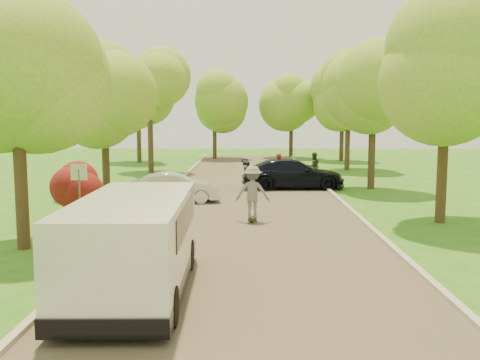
{
  "coord_description": "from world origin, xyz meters",
  "views": [
    {
      "loc": [
        -0.11,
        -13.89,
        3.76
      ],
      "look_at": [
        -0.38,
        6.86,
        1.3
      ],
      "focal_mm": 40.0,
      "sensor_mm": 36.0,
      "label": 1
    }
  ],
  "objects_px": {
    "minivan": "(134,243)",
    "person_striped": "(279,169)",
    "street_sign": "(79,182)",
    "dark_sedan": "(293,174)",
    "silver_sedan": "(174,188)",
    "person_olive": "(314,167)",
    "longboard": "(252,219)",
    "skateboarder": "(253,192)"
  },
  "relations": [
    {
      "from": "street_sign",
      "to": "person_striped",
      "type": "relative_size",
      "value": 1.22
    },
    {
      "from": "skateboarder",
      "to": "silver_sedan",
      "type": "bearing_deg",
      "value": -47.17
    },
    {
      "from": "street_sign",
      "to": "longboard",
      "type": "xyz_separation_m",
      "value": [
        5.89,
        1.09,
        -1.46
      ]
    },
    {
      "from": "silver_sedan",
      "to": "longboard",
      "type": "height_order",
      "value": "silver_sedan"
    },
    {
      "from": "dark_sedan",
      "to": "person_striped",
      "type": "distance_m",
      "value": 1.51
    },
    {
      "from": "minivan",
      "to": "person_striped",
      "type": "relative_size",
      "value": 3.15
    },
    {
      "from": "minivan",
      "to": "person_striped",
      "type": "bearing_deg",
      "value": 75.99
    },
    {
      "from": "minivan",
      "to": "person_olive",
      "type": "relative_size",
      "value": 3.3
    },
    {
      "from": "street_sign",
      "to": "person_olive",
      "type": "xyz_separation_m",
      "value": [
        9.6,
        13.33,
        -0.72
      ]
    },
    {
      "from": "dark_sedan",
      "to": "person_striped",
      "type": "bearing_deg",
      "value": 22.96
    },
    {
      "from": "person_olive",
      "to": "silver_sedan",
      "type": "bearing_deg",
      "value": 30.35
    },
    {
      "from": "skateboarder",
      "to": "street_sign",
      "type": "bearing_deg",
      "value": 14.91
    },
    {
      "from": "person_olive",
      "to": "skateboarder",
      "type": "bearing_deg",
      "value": 55.23
    },
    {
      "from": "skateboarder",
      "to": "person_olive",
      "type": "bearing_deg",
      "value": -102.43
    },
    {
      "from": "skateboarder",
      "to": "person_striped",
      "type": "height_order",
      "value": "skateboarder"
    },
    {
      "from": "dark_sedan",
      "to": "person_striped",
      "type": "xyz_separation_m",
      "value": [
        -0.66,
        1.36,
        0.11
      ]
    },
    {
      "from": "skateboarder",
      "to": "person_olive",
      "type": "xyz_separation_m",
      "value": [
        3.71,
        12.24,
        -0.22
      ]
    },
    {
      "from": "silver_sedan",
      "to": "dark_sedan",
      "type": "bearing_deg",
      "value": -57.77
    },
    {
      "from": "street_sign",
      "to": "silver_sedan",
      "type": "bearing_deg",
      "value": 65.03
    },
    {
      "from": "silver_sedan",
      "to": "minivan",
      "type": "bearing_deg",
      "value": 176.22
    },
    {
      "from": "skateboarder",
      "to": "minivan",
      "type": "bearing_deg",
      "value": 76.3
    },
    {
      "from": "person_striped",
      "to": "street_sign",
      "type": "bearing_deg",
      "value": 72.37
    },
    {
      "from": "street_sign",
      "to": "skateboarder",
      "type": "xyz_separation_m",
      "value": [
        5.89,
        1.09,
        -0.49
      ]
    },
    {
      "from": "dark_sedan",
      "to": "longboard",
      "type": "distance_m",
      "value": 9.23
    },
    {
      "from": "street_sign",
      "to": "longboard",
      "type": "height_order",
      "value": "street_sign"
    },
    {
      "from": "skateboarder",
      "to": "person_striped",
      "type": "xyz_separation_m",
      "value": [
        1.55,
        10.3,
        -0.18
      ]
    },
    {
      "from": "silver_sedan",
      "to": "person_striped",
      "type": "distance_m",
      "value": 7.79
    },
    {
      "from": "silver_sedan",
      "to": "person_striped",
      "type": "xyz_separation_m",
      "value": [
        4.94,
        6.02,
        0.24
      ]
    },
    {
      "from": "silver_sedan",
      "to": "skateboarder",
      "type": "xyz_separation_m",
      "value": [
        3.39,
        -4.28,
        0.42
      ]
    },
    {
      "from": "dark_sedan",
      "to": "minivan",
      "type": "bearing_deg",
      "value": 161.11
    },
    {
      "from": "minivan",
      "to": "dark_sedan",
      "type": "xyz_separation_m",
      "value": [
        4.8,
        16.86,
        -0.31
      ]
    },
    {
      "from": "silver_sedan",
      "to": "person_olive",
      "type": "xyz_separation_m",
      "value": [
        7.1,
        7.96,
        0.19
      ]
    },
    {
      "from": "minivan",
      "to": "skateboarder",
      "type": "height_order",
      "value": "minivan"
    },
    {
      "from": "dark_sedan",
      "to": "skateboarder",
      "type": "distance_m",
      "value": 9.21
    },
    {
      "from": "longboard",
      "to": "skateboarder",
      "type": "distance_m",
      "value": 0.97
    },
    {
      "from": "silver_sedan",
      "to": "person_olive",
      "type": "bearing_deg",
      "value": -49.28
    },
    {
      "from": "minivan",
      "to": "skateboarder",
      "type": "distance_m",
      "value": 8.33
    },
    {
      "from": "silver_sedan",
      "to": "longboard",
      "type": "distance_m",
      "value": 5.49
    },
    {
      "from": "skateboarder",
      "to": "person_striped",
      "type": "distance_m",
      "value": 10.41
    },
    {
      "from": "dark_sedan",
      "to": "longboard",
      "type": "relative_size",
      "value": 5.43
    },
    {
      "from": "dark_sedan",
      "to": "street_sign",
      "type": "bearing_deg",
      "value": 138.08
    },
    {
      "from": "street_sign",
      "to": "skateboarder",
      "type": "height_order",
      "value": "street_sign"
    }
  ]
}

